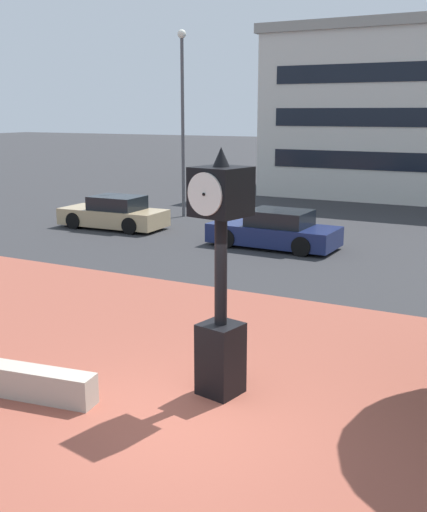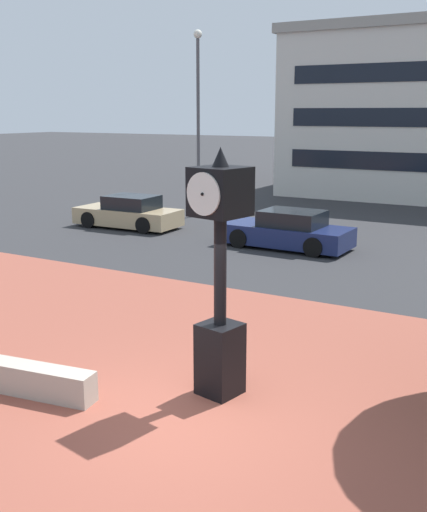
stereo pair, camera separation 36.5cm
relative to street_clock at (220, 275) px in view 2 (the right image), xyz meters
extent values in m
plane|color=#2D2D30|center=(-0.12, -1.01, -2.00)|extent=(200.00, 200.00, 0.00)
cube|color=brown|center=(-0.12, 0.25, -1.99)|extent=(44.00, 10.50, 0.01)
cube|color=#ADA393|center=(-3.10, -1.63, -1.75)|extent=(3.22, 0.87, 0.50)
cube|color=black|center=(0.00, 0.00, -1.40)|extent=(0.71, 0.71, 1.19)
cylinder|color=black|center=(0.00, 0.00, 0.06)|extent=(0.20, 0.20, 1.74)
cube|color=black|center=(0.00, 0.00, 1.30)|extent=(0.88, 0.88, 0.75)
cylinder|color=white|center=(0.08, 0.38, 1.30)|extent=(0.63, 0.16, 0.64)
sphere|color=black|center=(0.08, 0.40, 1.30)|extent=(0.05, 0.05, 0.05)
cylinder|color=white|center=(-0.08, -0.38, 1.30)|extent=(0.63, 0.16, 0.64)
sphere|color=black|center=(-0.08, -0.40, 1.30)|extent=(0.05, 0.05, 0.05)
cone|color=black|center=(0.00, 0.00, 1.82)|extent=(0.26, 0.26, 0.29)
cube|color=tan|center=(-10.45, 11.17, -1.56)|extent=(4.26, 1.87, 0.64)
cube|color=black|center=(-10.24, 11.18, -1.00)|extent=(1.98, 1.55, 0.56)
cylinder|color=black|center=(-11.73, 10.33, -1.68)|extent=(0.65, 0.24, 0.64)
cylinder|color=black|center=(-11.78, 11.93, -1.68)|extent=(0.65, 0.24, 0.64)
cylinder|color=black|center=(-9.12, 10.42, -1.68)|extent=(0.65, 0.24, 0.64)
cylinder|color=black|center=(-9.17, 12.02, -1.68)|extent=(0.65, 0.24, 0.64)
cube|color=navy|center=(-3.51, 10.81, -1.56)|extent=(4.37, 1.90, 0.64)
cube|color=black|center=(-3.29, 10.80, -1.00)|extent=(2.03, 1.59, 0.56)
cylinder|color=black|center=(-4.87, 10.01, -1.68)|extent=(0.65, 0.24, 0.64)
cylinder|color=black|center=(-4.83, 11.68, -1.68)|extent=(0.65, 0.24, 0.64)
cylinder|color=black|center=(-2.19, 9.94, -1.68)|extent=(0.65, 0.24, 0.64)
cylinder|color=black|center=(-2.15, 11.60, -1.68)|extent=(0.65, 0.24, 0.64)
cylinder|color=#4C4C51|center=(-9.41, 14.88, 1.73)|extent=(0.14, 0.14, 7.45)
sphere|color=white|center=(-9.41, 14.88, 5.60)|extent=(0.36, 0.36, 0.36)
camera|label=1|loc=(4.24, -8.33, 2.47)|focal=43.50mm
camera|label=2|loc=(4.56, -8.15, 2.47)|focal=43.50mm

